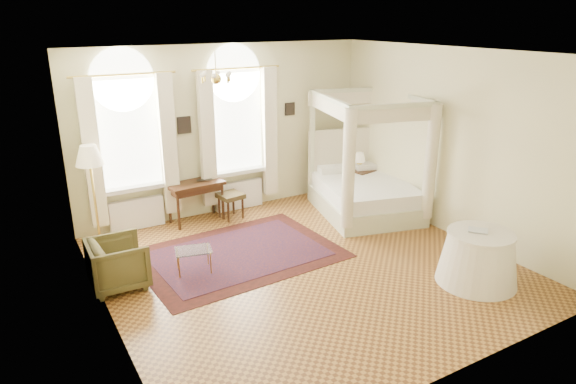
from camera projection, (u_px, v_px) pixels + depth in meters
name	position (u px, v px, depth m)	size (l,w,h in m)	color
ground	(306.00, 267.00, 8.18)	(6.00, 6.00, 0.00)	#A16E2E
room_walls	(308.00, 146.00, 7.53)	(6.00, 6.00, 6.00)	beige
window_left	(131.00, 152.00, 9.13)	(1.62, 0.27, 3.29)	white
window_right	(238.00, 139.00, 10.13)	(1.62, 0.27, 3.29)	white
chandelier	(216.00, 77.00, 7.78)	(0.51, 0.45, 0.50)	gold
wall_pictures	(230.00, 118.00, 10.02)	(2.54, 0.03, 0.39)	black
canopy_bed	(366.00, 188.00, 10.23)	(2.26, 2.55, 2.37)	beige
nightstand	(361.00, 185.00, 11.03)	(0.47, 0.42, 0.67)	#381C0F
nightstand_lamp	(360.00, 158.00, 10.93)	(0.25, 0.25, 0.36)	gold
writing_desk	(195.00, 188.00, 9.78)	(1.09, 0.63, 0.79)	#381C0F
laptop	(204.00, 179.00, 9.88)	(0.30, 0.19, 0.02)	black
stool	(231.00, 198.00, 10.01)	(0.50, 0.50, 0.51)	#483B1E
armchair	(118.00, 263.00, 7.48)	(0.79, 0.81, 0.74)	#463F1E
coffee_table	(193.00, 252.00, 7.91)	(0.63, 0.51, 0.38)	silver
floor_lamp	(90.00, 161.00, 8.46)	(0.46, 0.46, 1.78)	gold
oriental_rug	(239.00, 254.00, 8.60)	(3.35, 2.49, 0.01)	#461710
side_table	(478.00, 258.00, 7.59)	(1.18, 1.18, 0.80)	beige
book	(478.00, 233.00, 7.40)	(0.21, 0.28, 0.03)	black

